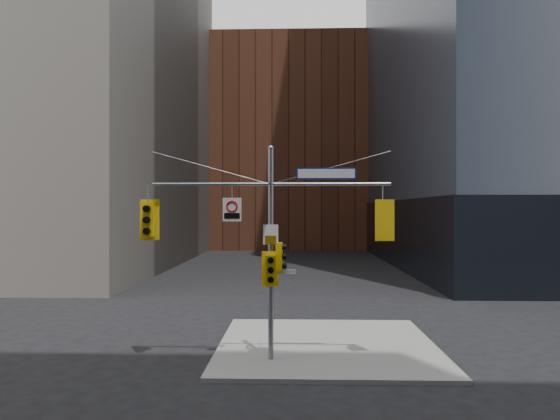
# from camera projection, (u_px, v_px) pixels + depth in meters

# --- Properties ---
(ground) EXTENTS (160.00, 160.00, 0.00)m
(ground) POSITION_uv_depth(u_px,v_px,m) (268.00, 384.00, 14.68)
(ground) COLOR black
(ground) RESTS_ON ground
(sidewalk_corner) EXTENTS (8.00, 8.00, 0.15)m
(sidewalk_corner) POSITION_uv_depth(u_px,v_px,m) (327.00, 345.00, 18.62)
(sidewalk_corner) COLOR gray
(sidewalk_corner) RESTS_ON ground
(brick_midrise) EXTENTS (26.00, 20.00, 28.00)m
(brick_midrise) POSITION_uv_depth(u_px,v_px,m) (289.00, 149.00, 72.66)
(brick_midrise) COLOR brown
(brick_midrise) RESTS_ON ground
(signal_assembly) EXTENTS (8.00, 0.80, 7.30)m
(signal_assembly) POSITION_uv_depth(u_px,v_px,m) (271.00, 231.00, 16.68)
(signal_assembly) COLOR gray
(signal_assembly) RESTS_ON ground
(traffic_light_west_arm) EXTENTS (0.66, 0.53, 1.38)m
(traffic_light_west_arm) POSITION_uv_depth(u_px,v_px,m) (148.00, 220.00, 16.81)
(traffic_light_west_arm) COLOR yellow
(traffic_light_west_arm) RESTS_ON ground
(traffic_light_east_arm) EXTENTS (0.65, 0.57, 1.37)m
(traffic_light_east_arm) POSITION_uv_depth(u_px,v_px,m) (383.00, 220.00, 16.57)
(traffic_light_east_arm) COLOR yellow
(traffic_light_east_arm) RESTS_ON ground
(traffic_light_pole_side) EXTENTS (0.37, 0.32, 0.93)m
(traffic_light_pole_side) POSITION_uv_depth(u_px,v_px,m) (280.00, 257.00, 16.67)
(traffic_light_pole_side) COLOR yellow
(traffic_light_pole_side) RESTS_ON ground
(traffic_light_pole_front) EXTENTS (0.56, 0.47, 1.18)m
(traffic_light_pole_front) POSITION_uv_depth(u_px,v_px,m) (270.00, 269.00, 16.41)
(traffic_light_pole_front) COLOR yellow
(traffic_light_pole_front) RESTS_ON ground
(street_sign_blade) EXTENTS (2.02, 0.05, 0.39)m
(street_sign_blade) POSITION_uv_depth(u_px,v_px,m) (326.00, 174.00, 16.63)
(street_sign_blade) COLOR navy
(street_sign_blade) RESTS_ON ground
(regulatory_sign_arm) EXTENTS (0.63, 0.09, 0.79)m
(regulatory_sign_arm) POSITION_uv_depth(u_px,v_px,m) (232.00, 209.00, 16.70)
(regulatory_sign_arm) COLOR silver
(regulatory_sign_arm) RESTS_ON ground
(regulatory_sign_pole) EXTENTS (0.51, 0.08, 0.66)m
(regulatory_sign_pole) POSITION_uv_depth(u_px,v_px,m) (271.00, 235.00, 16.56)
(regulatory_sign_pole) COLOR silver
(regulatory_sign_pole) RESTS_ON ground
(street_blade_ew) EXTENTS (0.78, 0.13, 0.16)m
(street_blade_ew) POSITION_uv_depth(u_px,v_px,m) (284.00, 272.00, 16.67)
(street_blade_ew) COLOR silver
(street_blade_ew) RESTS_ON ground
(street_blade_ns) EXTENTS (0.11, 0.78, 0.16)m
(street_blade_ns) POSITION_uv_depth(u_px,v_px,m) (271.00, 279.00, 17.13)
(street_blade_ns) COLOR #145926
(street_blade_ns) RESTS_ON ground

